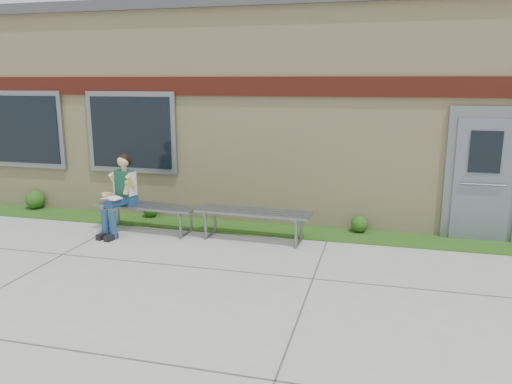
# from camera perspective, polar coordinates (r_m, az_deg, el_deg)

# --- Properties ---
(ground) EXTENTS (80.00, 80.00, 0.00)m
(ground) POSITION_cam_1_polar(r_m,az_deg,el_deg) (6.86, -2.52, -10.65)
(ground) COLOR #9E9E99
(ground) RESTS_ON ground
(grass_strip) EXTENTS (16.00, 0.80, 0.02)m
(grass_strip) POSITION_cam_1_polar(r_m,az_deg,el_deg) (9.22, 2.18, -4.39)
(grass_strip) COLOR #1B5015
(grass_strip) RESTS_ON ground
(school_building) EXTENTS (16.20, 6.22, 4.20)m
(school_building) POSITION_cam_1_polar(r_m,az_deg,el_deg) (12.16, 5.70, 9.73)
(school_building) COLOR beige
(school_building) RESTS_ON ground
(bench_left) EXTENTS (1.94, 0.65, 0.50)m
(bench_left) POSITION_cam_1_polar(r_m,az_deg,el_deg) (9.30, -12.30, -2.13)
(bench_left) COLOR slate
(bench_left) RESTS_ON ground
(bench_right) EXTENTS (2.02, 0.64, 0.52)m
(bench_right) POSITION_cam_1_polar(r_m,az_deg,el_deg) (8.61, -0.29, -2.91)
(bench_right) COLOR slate
(bench_right) RESTS_ON ground
(girl) EXTENTS (0.52, 0.89, 1.43)m
(girl) POSITION_cam_1_polar(r_m,az_deg,el_deg) (9.22, -15.25, -0.04)
(girl) COLOR navy
(girl) RESTS_ON ground
(shrub_west) EXTENTS (0.39, 0.39, 0.39)m
(shrub_west) POSITION_cam_1_polar(r_m,az_deg,el_deg) (11.67, -23.94, -0.80)
(shrub_west) COLOR #1B5015
(shrub_west) RESTS_ON grass_strip
(shrub_mid) EXTENTS (0.29, 0.29, 0.29)m
(shrub_mid) POSITION_cam_1_polar(r_m,az_deg,el_deg) (10.25, -11.98, -2.01)
(shrub_mid) COLOR #1B5015
(shrub_mid) RESTS_ON grass_strip
(shrub_east) EXTENTS (0.30, 0.30, 0.30)m
(shrub_east) POSITION_cam_1_polar(r_m,az_deg,el_deg) (9.23, 11.75, -3.58)
(shrub_east) COLOR #1B5015
(shrub_east) RESTS_ON grass_strip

